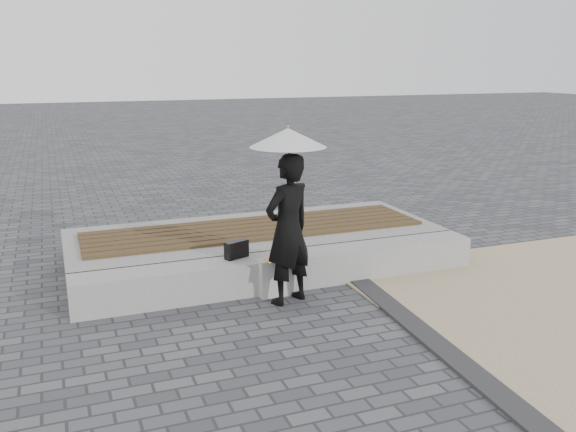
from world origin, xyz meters
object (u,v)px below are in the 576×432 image
object	(u,v)px
parasol	(288,138)
canvas_tote	(276,277)
seating_ledge	(287,270)
woman	(288,229)
handbag	(237,249)

from	to	relation	value
parasol	canvas_tote	size ratio (longest dim) A/B	2.39
seating_ledge	woman	world-z (taller)	woman
seating_ledge	woman	bearing A→B (deg)	-109.32
woman	canvas_tote	size ratio (longest dim) A/B	3.82
woman	handbag	size ratio (longest dim) A/B	5.79
parasol	handbag	xyz separation A→B (m)	(-0.43, 0.56, -1.36)
woman	parasol	bearing A→B (deg)	-22.46
handbag	canvas_tote	xyz separation A→B (m)	(0.38, -0.32, -0.28)
woman	parasol	size ratio (longest dim) A/B	1.60
seating_ledge	parasol	size ratio (longest dim) A/B	4.72
canvas_tote	parasol	bearing A→B (deg)	-79.31
seating_ledge	parasol	distance (m)	1.74
seating_ledge	handbag	world-z (taller)	handbag
parasol	handbag	distance (m)	1.53
woman	canvas_tote	distance (m)	0.67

